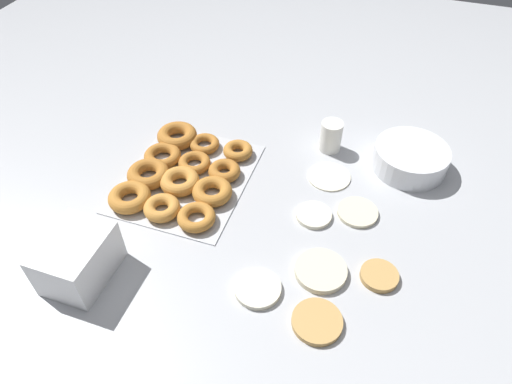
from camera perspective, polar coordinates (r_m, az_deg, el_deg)
The scene contains 12 objects.
ground_plane at distance 1.12m, azimuth 3.38°, elevation -3.34°, with size 3.00×3.00×0.00m, color #B2B5BA.
pancake_0 at distance 1.15m, azimuth 12.57°, elevation -2.49°, with size 0.10×0.10×0.01m, color beige.
pancake_1 at distance 1.02m, azimuth 8.09°, elevation -9.71°, with size 0.12×0.12×0.02m, color beige.
pancake_2 at distance 1.24m, azimuth 9.12°, elevation 2.01°, with size 0.11×0.11×0.01m, color silver.
pancake_3 at distance 1.04m, azimuth 15.15°, elevation -10.06°, with size 0.08×0.08×0.01m, color tan.
pancake_4 at distance 1.13m, azimuth 7.24°, elevation -2.87°, with size 0.09×0.09×0.01m, color silver.
pancake_5 at distance 0.96m, azimuth 7.64°, elevation -15.75°, with size 0.10×0.10×0.01m, color tan.
pancake_6 at distance 0.99m, azimuth 0.22°, elevation -11.96°, with size 0.10×0.10×0.01m, color silver.
donut_tray at distance 1.22m, azimuth -9.36°, elevation 2.32°, with size 0.38×0.32×0.04m.
batter_bowl at distance 1.30m, azimuth 18.72°, elevation 4.04°, with size 0.20×0.20×0.07m.
container_stack at distance 1.05m, azimuth -21.39°, elevation -7.74°, with size 0.16×0.12×0.11m.
paper_cup at distance 1.30m, azimuth 9.35°, elevation 6.90°, with size 0.06×0.06×0.09m.
Camera 1 is at (0.72, 0.18, 0.84)m, focal length 32.00 mm.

